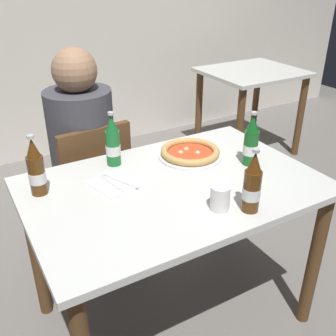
# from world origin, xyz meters

# --- Properties ---
(ground_plane) EXTENTS (8.00, 8.00, 0.00)m
(ground_plane) POSITION_xyz_m (0.00, 0.00, 0.00)
(ground_plane) COLOR slate
(back_wall_tiled) EXTENTS (7.00, 0.10, 2.60)m
(back_wall_tiled) POSITION_xyz_m (0.00, 2.20, 1.30)
(back_wall_tiled) COLOR silver
(back_wall_tiled) RESTS_ON ground_plane
(dining_table_main) EXTENTS (1.20, 0.80, 0.75)m
(dining_table_main) POSITION_xyz_m (0.00, 0.00, 0.64)
(dining_table_main) COLOR silver
(dining_table_main) RESTS_ON ground_plane
(chair_behind_table) EXTENTS (0.43, 0.43, 0.85)m
(chair_behind_table) POSITION_xyz_m (-0.16, 0.61, 0.48)
(chair_behind_table) COLOR brown
(chair_behind_table) RESTS_ON ground_plane
(diner_seated) EXTENTS (0.34, 0.34, 1.21)m
(diner_seated) POSITION_xyz_m (-0.17, 0.66, 0.58)
(diner_seated) COLOR #2D3342
(diner_seated) RESTS_ON ground_plane
(dining_table_background) EXTENTS (0.80, 0.70, 0.75)m
(dining_table_background) POSITION_xyz_m (1.57, 1.33, 0.59)
(dining_table_background) COLOR silver
(dining_table_background) RESTS_ON ground_plane
(pizza_margherita_near) EXTENTS (0.30, 0.30, 0.04)m
(pizza_margherita_near) POSITION_xyz_m (0.19, 0.18, 0.77)
(pizza_margherita_near) COLOR white
(pizza_margherita_near) RESTS_ON dining_table_main
(beer_bottle_left) EXTENTS (0.07, 0.07, 0.25)m
(beer_bottle_left) POSITION_xyz_m (0.39, -0.01, 0.85)
(beer_bottle_left) COLOR #14591E
(beer_bottle_left) RESTS_ON dining_table_main
(beer_bottle_center) EXTENTS (0.07, 0.07, 0.25)m
(beer_bottle_center) POSITION_xyz_m (-0.14, 0.29, 0.85)
(beer_bottle_center) COLOR #196B2D
(beer_bottle_center) RESTS_ON dining_table_main
(beer_bottle_right) EXTENTS (0.07, 0.07, 0.25)m
(beer_bottle_right) POSITION_xyz_m (-0.50, 0.20, 0.85)
(beer_bottle_right) COLOR #512D0F
(beer_bottle_right) RESTS_ON dining_table_main
(beer_bottle_extra) EXTENTS (0.07, 0.07, 0.25)m
(beer_bottle_extra) POSITION_xyz_m (0.14, -0.31, 0.85)
(beer_bottle_extra) COLOR #512D0F
(beer_bottle_extra) RESTS_ON dining_table_main
(napkin_with_cutlery) EXTENTS (0.22, 0.22, 0.01)m
(napkin_with_cutlery) POSITION_xyz_m (-0.21, 0.12, 0.75)
(napkin_with_cutlery) COLOR white
(napkin_with_cutlery) RESTS_ON dining_table_main
(paper_cup) EXTENTS (0.07, 0.07, 0.09)m
(paper_cup) POSITION_xyz_m (0.05, -0.24, 0.80)
(paper_cup) COLOR white
(paper_cup) RESTS_ON dining_table_main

